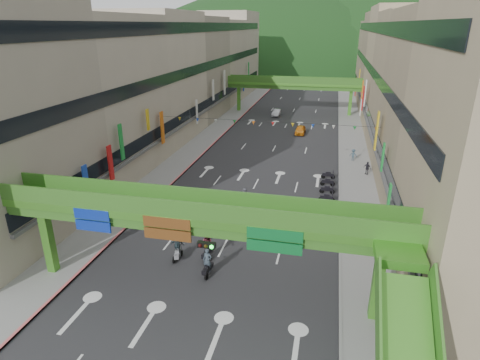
{
  "coord_description": "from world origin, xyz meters",
  "views": [
    {
      "loc": [
        7.53,
        -14.91,
        16.67
      ],
      "look_at": [
        0.0,
        18.0,
        3.5
      ],
      "focal_mm": 30.0,
      "sensor_mm": 36.0,
      "label": 1
    }
  ],
  "objects_px": {
    "overpass_near": "(208,229)",
    "scooter_rider_mid": "(207,246)",
    "car_silver": "(277,113)",
    "car_yellow": "(300,130)",
    "scooter_rider_near": "(207,263)",
    "pedestrian_red": "(383,253)"
  },
  "relations": [
    {
      "from": "overpass_near",
      "to": "scooter_rider_mid",
      "type": "relative_size",
      "value": 12.73
    },
    {
      "from": "scooter_rider_mid",
      "to": "car_silver",
      "type": "xyz_separation_m",
      "value": [
        -2.02,
        51.71,
        -0.49
      ]
    },
    {
      "from": "overpass_near",
      "to": "pedestrian_red",
      "type": "height_order",
      "value": "overpass_near"
    },
    {
      "from": "pedestrian_red",
      "to": "scooter_rider_near",
      "type": "bearing_deg",
      "value": 175.1
    },
    {
      "from": "overpass_near",
      "to": "scooter_rider_mid",
      "type": "xyz_separation_m",
      "value": [
        -1.62,
        4.64,
        -4.06
      ]
    },
    {
      "from": "scooter_rider_mid",
      "to": "pedestrian_red",
      "type": "xyz_separation_m",
      "value": [
        12.89,
        2.68,
        -0.4
      ]
    },
    {
      "from": "scooter_rider_mid",
      "to": "car_yellow",
      "type": "relative_size",
      "value": 0.56
    },
    {
      "from": "scooter_rider_near",
      "to": "scooter_rider_mid",
      "type": "distance_m",
      "value": 2.06
    },
    {
      "from": "car_yellow",
      "to": "pedestrian_red",
      "type": "xyz_separation_m",
      "value": [
        9.28,
        -36.33,
        0.08
      ]
    },
    {
      "from": "car_yellow",
      "to": "scooter_rider_near",
      "type": "bearing_deg",
      "value": -93.61
    },
    {
      "from": "scooter_rider_mid",
      "to": "pedestrian_red",
      "type": "distance_m",
      "value": 13.17
    },
    {
      "from": "car_silver",
      "to": "car_yellow",
      "type": "relative_size",
      "value": 1.01
    },
    {
      "from": "overpass_near",
      "to": "car_yellow",
      "type": "distance_m",
      "value": 43.93
    },
    {
      "from": "scooter_rider_mid",
      "to": "pedestrian_red",
      "type": "bearing_deg",
      "value": 11.74
    },
    {
      "from": "overpass_near",
      "to": "car_yellow",
      "type": "xyz_separation_m",
      "value": [
        1.99,
        43.65,
        -4.54
      ]
    },
    {
      "from": "scooter_rider_mid",
      "to": "overpass_near",
      "type": "bearing_deg",
      "value": -70.77
    },
    {
      "from": "overpass_near",
      "to": "car_silver",
      "type": "bearing_deg",
      "value": 93.69
    },
    {
      "from": "car_silver",
      "to": "scooter_rider_mid",
      "type": "bearing_deg",
      "value": -85.42
    },
    {
      "from": "pedestrian_red",
      "to": "scooter_rider_mid",
      "type": "bearing_deg",
      "value": 166.12
    },
    {
      "from": "car_yellow",
      "to": "pedestrian_red",
      "type": "distance_m",
      "value": 37.49
    },
    {
      "from": "scooter_rider_mid",
      "to": "car_yellow",
      "type": "distance_m",
      "value": 39.18
    },
    {
      "from": "overpass_near",
      "to": "scooter_rider_near",
      "type": "bearing_deg",
      "value": 110.54
    }
  ]
}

